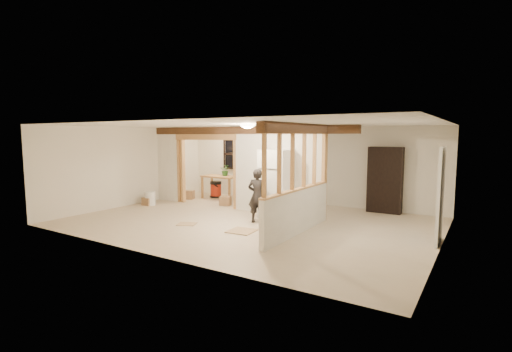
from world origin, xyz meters
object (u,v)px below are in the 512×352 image
Objects in this scene: shop_vac at (216,189)px; work_table at (220,187)px; woman at (257,196)px; bookshelf at (385,180)px; refrigerator at (276,184)px.

work_table is at bearing -26.43° from shop_vac.
bookshelf reaches higher than woman.
shop_vac is (-0.33, 0.16, -0.12)m from work_table.
woman is 0.73× the size of bookshelf.
refrigerator reaches higher than woman.
work_table is at bearing 152.67° from refrigerator.
woman is 2.37× the size of shop_vac.
refrigerator reaches higher than work_table.
refrigerator is 1.33× the size of woman.
shop_vac is 0.31× the size of bookshelf.
work_table is 0.38m from shop_vac.
shop_vac is (-3.36, 2.56, -0.40)m from woman.
refrigerator is 1.43× the size of work_table.
bookshelf is at bearing 4.45° from shop_vac.
work_table is at bearing -51.70° from woman.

